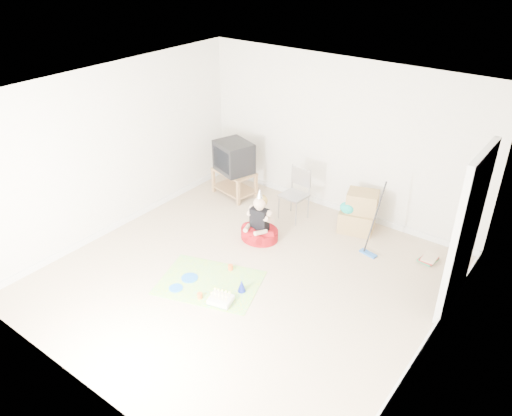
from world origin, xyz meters
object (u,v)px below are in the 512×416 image
Objects in this scene: folding_chair at (294,195)px; seated_woman at (259,228)px; tv_stand at (234,181)px; birthday_cake at (221,300)px; crt_tv at (234,157)px; cardboard_boxes at (358,213)px.

folding_chair reaches higher than seated_woman.
birthday_cake is at bearing -54.37° from tv_stand.
folding_chair is at bearing 15.78° from crt_tv.
seated_woman reaches higher than cardboard_boxes.
folding_chair is (1.33, -0.07, -0.32)m from crt_tv.
cardboard_boxes is 2.76m from birthday_cake.
folding_chair is at bearing 84.97° from seated_woman.
tv_stand is at bearing 176.81° from folding_chair.
folding_chair is 2.47m from birthday_cake.
birthday_cake is (0.52, -1.54, -0.15)m from seated_woman.
cardboard_boxes is (2.36, 0.21, 0.05)m from tv_stand.
folding_chair is at bearing -3.19° from tv_stand.
crt_tv reaches higher than birthday_cake.
seated_woman is at bearing -17.55° from crt_tv.
folding_chair reaches higher than birthday_cake.
crt_tv reaches higher than folding_chair.
folding_chair is (1.33, -0.07, 0.15)m from tv_stand.
crt_tv is 3.12m from birthday_cake.
cardboard_boxes is (2.36, 0.21, -0.42)m from crt_tv.
crt_tv is 1.82× the size of birthday_cake.
cardboard_boxes is 1.60m from seated_woman.
cardboard_boxes reaches higher than birthday_cake.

